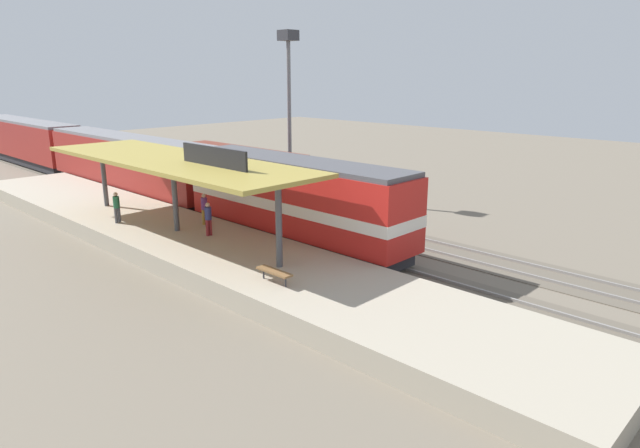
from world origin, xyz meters
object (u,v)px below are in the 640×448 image
object	(u,v)px
person_walking	(117,206)
passenger_carriage_front	(128,164)
light_mast	(289,80)
locomotive	(294,200)
passenger_carriage_rear	(27,141)
person_boarding	(208,217)
freight_car	(239,173)
person_waiting	(204,207)
platform_bench	(274,272)

from	to	relation	value
person_walking	passenger_carriage_front	bearing A→B (deg)	59.55
light_mast	person_walking	size ratio (longest dim) A/B	6.84
locomotive	person_walking	bearing A→B (deg)	127.69
passenger_carriage_front	passenger_carriage_rear	bearing A→B (deg)	90.00
passenger_carriage_front	person_boarding	distance (m)	16.40
passenger_carriage_rear	freight_car	distance (m)	28.53
person_waiting	person_boarding	world-z (taller)	same
passenger_carriage_rear	light_mast	size ratio (longest dim) A/B	1.71
passenger_carriage_rear	person_boarding	distance (m)	36.92
light_mast	freight_car	bearing A→B (deg)	148.49
locomotive	freight_car	distance (m)	11.61
platform_bench	person_boarding	size ratio (longest dim) A/B	0.99
locomotive	person_waiting	size ratio (longest dim) A/B	8.44
person_boarding	person_walking	bearing A→B (deg)	109.65
person_waiting	platform_bench	bearing A→B (deg)	-108.73
platform_bench	light_mast	distance (m)	20.79
locomotive	person_boarding	size ratio (longest dim) A/B	8.44
freight_car	person_walking	distance (m)	10.99
locomotive	person_boarding	distance (m)	4.53
platform_bench	person_waiting	world-z (taller)	person_waiting
platform_bench	passenger_carriage_front	world-z (taller)	passenger_carriage_front
freight_car	locomotive	bearing A→B (deg)	-113.36
passenger_carriage_front	person_boarding	size ratio (longest dim) A/B	11.70
passenger_carriage_front	person_walking	world-z (taller)	passenger_carriage_front
platform_bench	person_waiting	xyz separation A→B (m)	(3.12, 9.21, 0.51)
person_waiting	person_boarding	distance (m)	2.24
locomotive	passenger_carriage_rear	distance (m)	38.80
freight_car	light_mast	xyz separation A→B (m)	(3.20, -1.96, 6.43)
passenger_carriage_front	freight_car	xyz separation A→B (m)	(4.60, -7.35, -0.34)
passenger_carriage_front	light_mast	bearing A→B (deg)	-50.05
passenger_carriage_rear	person_waiting	xyz separation A→B (m)	(-2.88, -34.76, -0.46)
passenger_carriage_front	light_mast	size ratio (longest dim) A/B	1.71
passenger_carriage_rear	person_walking	distance (m)	31.60
platform_bench	person_walking	size ratio (longest dim) A/B	0.99
locomotive	person_walking	xyz separation A→B (m)	(-6.01, 7.78, -0.56)
freight_car	person_boarding	bearing A→B (deg)	-135.09
person_waiting	person_walking	bearing A→B (deg)	129.96
platform_bench	light_mast	bearing A→B (deg)	45.11
passenger_carriage_rear	person_waiting	distance (m)	34.88
passenger_carriage_front	person_walking	distance (m)	11.87
person_boarding	passenger_carriage_rear	bearing A→B (deg)	83.81
platform_bench	locomotive	world-z (taller)	locomotive
platform_bench	freight_car	bearing A→B (deg)	56.17
platform_bench	locomotive	xyz separation A→B (m)	(6.00, 5.17, 1.07)
platform_bench	freight_car	distance (m)	19.05
passenger_carriage_front	passenger_carriage_rear	distance (m)	20.80
platform_bench	freight_car	size ratio (longest dim) A/B	0.14
locomotive	light_mast	distance (m)	13.12
freight_car	person_boarding	xyz separation A→B (m)	(-8.58, -8.55, -0.12)
locomotive	person_boarding	bearing A→B (deg)	152.23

